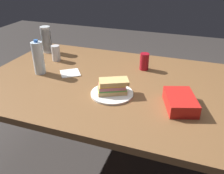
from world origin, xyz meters
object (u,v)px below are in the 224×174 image
(plastic_cup_stack, at_px, (46,39))
(soda_can_red, at_px, (144,62))
(chip_bag, at_px, (180,102))
(paper_plate, at_px, (112,93))
(dining_table, at_px, (113,91))
(water_bottle_tall, at_px, (38,58))
(sandwich, at_px, (113,86))
(soda_can_silver, at_px, (56,53))

(plastic_cup_stack, bearing_deg, soda_can_red, -5.85)
(soda_can_red, height_order, plastic_cup_stack, plastic_cup_stack)
(chip_bag, height_order, plastic_cup_stack, plastic_cup_stack)
(paper_plate, height_order, plastic_cup_stack, plastic_cup_stack)
(dining_table, height_order, water_bottle_tall, water_bottle_tall)
(dining_table, relative_size, water_bottle_tall, 7.25)
(sandwich, distance_m, water_bottle_tall, 0.60)
(soda_can_silver, bearing_deg, paper_plate, -31.39)
(chip_bag, distance_m, soda_can_silver, 1.06)
(plastic_cup_stack, bearing_deg, chip_bag, -24.10)
(sandwich, distance_m, chip_bag, 0.39)
(dining_table, bearing_deg, soda_can_silver, 159.58)
(water_bottle_tall, bearing_deg, sandwich, -11.04)
(soda_can_red, distance_m, soda_can_silver, 0.70)
(plastic_cup_stack, bearing_deg, dining_table, -26.00)
(soda_can_red, height_order, water_bottle_tall, water_bottle_tall)
(paper_plate, bearing_deg, soda_can_red, 77.07)
(paper_plate, xyz_separation_m, water_bottle_tall, (-0.58, 0.12, 0.11))
(water_bottle_tall, distance_m, soda_can_silver, 0.26)
(sandwich, bearing_deg, paper_plate, -127.18)
(sandwich, height_order, chip_bag, sandwich)
(paper_plate, xyz_separation_m, chip_bag, (0.40, -0.01, 0.03))
(dining_table, distance_m, soda_can_silver, 0.60)
(sandwich, bearing_deg, dining_table, 109.36)
(soda_can_red, distance_m, plastic_cup_stack, 0.88)
(soda_can_red, bearing_deg, water_bottle_tall, -155.50)
(plastic_cup_stack, bearing_deg, sandwich, -33.28)
(dining_table, xyz_separation_m, soda_can_silver, (-0.55, 0.20, 0.13))
(dining_table, height_order, plastic_cup_stack, plastic_cup_stack)
(sandwich, relative_size, soda_can_silver, 1.64)
(dining_table, bearing_deg, sandwich, -70.64)
(dining_table, bearing_deg, soda_can_red, 60.19)
(soda_can_red, bearing_deg, soda_can_silver, -175.03)
(plastic_cup_stack, bearing_deg, paper_plate, -33.54)
(chip_bag, distance_m, water_bottle_tall, 0.99)
(sandwich, relative_size, soda_can_red, 1.64)
(sandwich, height_order, soda_can_red, soda_can_red)
(paper_plate, xyz_separation_m, plastic_cup_stack, (-0.78, 0.52, 0.10))
(paper_plate, height_order, sandwich, sandwich)
(soda_can_silver, bearing_deg, dining_table, -20.42)
(chip_bag, bearing_deg, paper_plate, 70.51)
(water_bottle_tall, bearing_deg, plastic_cup_stack, 116.41)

